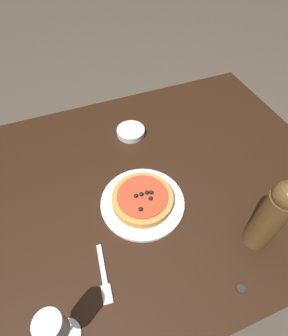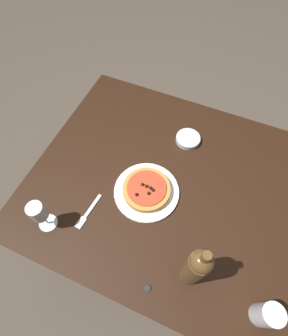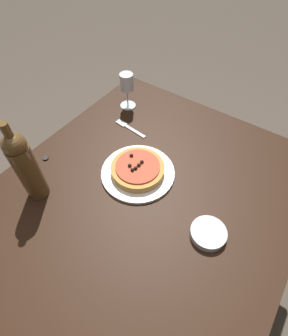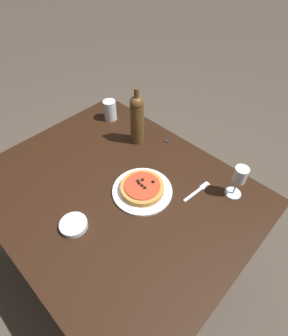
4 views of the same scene
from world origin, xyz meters
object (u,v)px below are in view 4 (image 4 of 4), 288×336
(wine_glass, at_px, (240,177))
(side_bowl, at_px, (74,225))
(dinner_plate, at_px, (142,191))
(water_cup, at_px, (110,110))
(dining_table, at_px, (117,199))
(pizza, at_px, (142,188))
(fork, at_px, (198,191))
(bottle_cap, at_px, (166,141))
(wine_bottle, at_px, (137,119))

(wine_glass, xyz_separation_m, side_bowl, (-0.39, -0.62, -0.11))
(dinner_plate, xyz_separation_m, water_cup, (-0.54, 0.27, 0.05))
(dining_table, xyz_separation_m, water_cup, (-0.44, 0.35, 0.15))
(pizza, bearing_deg, dining_table, -142.96)
(water_cup, height_order, fork, water_cup)
(bottle_cap, bearing_deg, side_bowl, -83.69)
(dinner_plate, bearing_deg, wine_glass, 42.41)
(dining_table, bearing_deg, water_cup, 141.25)
(fork, bearing_deg, dinner_plate, 140.84)
(fork, bearing_deg, wine_bottle, 88.87)
(wine_bottle, bearing_deg, side_bowl, -70.99)
(dining_table, relative_size, water_cup, 10.30)
(pizza, xyz_separation_m, wine_glass, (0.31, 0.28, 0.09))
(dinner_plate, height_order, fork, dinner_plate)
(dinner_plate, relative_size, pizza, 1.38)
(wine_glass, height_order, side_bowl, wine_glass)
(pizza, distance_m, side_bowl, 0.34)
(dining_table, distance_m, dinner_plate, 0.16)
(water_cup, bearing_deg, wine_bottle, -6.59)
(wine_bottle, height_order, water_cup, wine_bottle)
(dinner_plate, bearing_deg, wine_bottle, 138.43)
(water_cup, bearing_deg, dinner_plate, -26.95)
(dinner_plate, distance_m, wine_bottle, 0.39)
(wine_bottle, relative_size, side_bowl, 2.79)
(wine_bottle, height_order, bottle_cap, wine_bottle)
(water_cup, height_order, side_bowl, water_cup)
(wine_glass, height_order, water_cup, wine_glass)
(water_cup, bearing_deg, dining_table, -38.75)
(wine_glass, distance_m, bottle_cap, 0.48)
(dinner_plate, height_order, wine_bottle, wine_bottle)
(wine_glass, bearing_deg, wine_bottle, -175.97)
(side_bowl, bearing_deg, water_cup, 127.34)
(pizza, distance_m, wine_bottle, 0.38)
(dinner_plate, xyz_separation_m, side_bowl, (-0.08, -0.33, 0.01))
(wine_glass, relative_size, wine_bottle, 0.52)
(water_cup, distance_m, side_bowl, 0.76)
(wine_glass, height_order, bottle_cap, wine_glass)
(wine_bottle, relative_size, bottle_cap, 13.50)
(pizza, height_order, side_bowl, pizza)
(dinner_plate, relative_size, wine_glass, 1.66)
(wine_glass, bearing_deg, side_bowl, -122.13)
(wine_glass, bearing_deg, dining_table, -138.85)
(water_cup, bearing_deg, pizza, -26.94)
(dinner_plate, distance_m, water_cup, 0.60)
(dining_table, bearing_deg, fork, 42.24)
(wine_glass, distance_m, wine_bottle, 0.59)
(wine_glass, xyz_separation_m, water_cup, (-0.85, -0.01, -0.06))
(dinner_plate, xyz_separation_m, bottle_cap, (-0.15, 0.35, -0.00))
(dining_table, xyz_separation_m, bottle_cap, (-0.05, 0.42, 0.09))
(fork, bearing_deg, wine_glass, -45.46)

